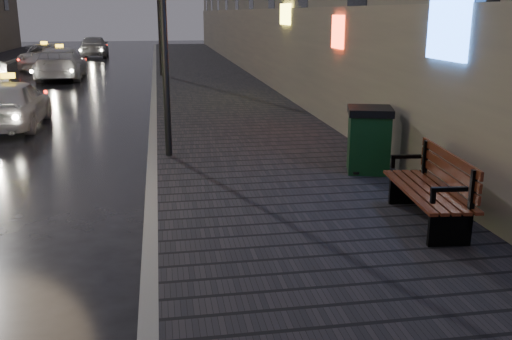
{
  "coord_description": "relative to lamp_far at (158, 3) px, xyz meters",
  "views": [
    {
      "loc": [
        1.71,
        -5.84,
        3.07
      ],
      "look_at": [
        3.04,
        2.04,
        0.85
      ],
      "focal_mm": 40.0,
      "sensor_mm": 36.0,
      "label": 1
    }
  ],
  "objects": [
    {
      "name": "ground",
      "position": [
        -1.85,
        -22.0,
        -3.49
      ],
      "size": [
        120.0,
        120.0,
        0.0
      ],
      "primitive_type": "plane",
      "color": "black",
      "rests_on": "ground"
    },
    {
      "name": "sidewalk",
      "position": [
        2.05,
        -1.0,
        -3.41
      ],
      "size": [
        4.6,
        58.0,
        0.15
      ],
      "primitive_type": "cube",
      "color": "black",
      "rests_on": "ground"
    },
    {
      "name": "curb",
      "position": [
        -0.35,
        -1.0,
        -3.41
      ],
      "size": [
        0.2,
        58.0,
        0.15
      ],
      "primitive_type": "cube",
      "color": "slate",
      "rests_on": "ground"
    },
    {
      "name": "lamp_far",
      "position": [
        0.0,
        0.0,
        0.0
      ],
      "size": [
        0.36,
        0.36,
        5.28
      ],
      "color": "black",
      "rests_on": "sidewalk"
    },
    {
      "name": "bench",
      "position": [
        3.63,
        -20.67,
        -2.82
      ],
      "size": [
        0.89,
        2.08,
        1.04
      ],
      "rotation": [
        0.0,
        0.0,
        -0.1
      ],
      "color": "black",
      "rests_on": "sidewalk"
    },
    {
      "name": "trash_bin",
      "position": [
        3.69,
        -17.9,
        -2.72
      ],
      "size": [
        0.99,
        0.99,
        1.22
      ],
      "rotation": [
        0.0,
        0.0,
        -0.27
      ],
      "color": "black",
      "rests_on": "sidewalk"
    },
    {
      "name": "taxi_near",
      "position": [
        -4.14,
        -11.5,
        -2.81
      ],
      "size": [
        1.59,
        3.96,
        1.35
      ],
      "primitive_type": "imported",
      "rotation": [
        0.0,
        0.0,
        3.14
      ],
      "color": "silver",
      "rests_on": "ground"
    },
    {
      "name": "taxi_mid",
      "position": [
        -4.67,
        0.61,
        -2.75
      ],
      "size": [
        2.25,
        5.16,
        1.48
      ],
      "primitive_type": "imported",
      "rotation": [
        0.0,
        0.0,
        3.18
      ],
      "color": "silver",
      "rests_on": "ground"
    },
    {
      "name": "taxi_far",
      "position": [
        -6.35,
        6.03,
        -2.81
      ],
      "size": [
        2.32,
        4.93,
        1.36
      ],
      "primitive_type": "imported",
      "rotation": [
        0.0,
        0.0,
        -0.01
      ],
      "color": "silver",
      "rests_on": "ground"
    },
    {
      "name": "car_far",
      "position": [
        -4.52,
        14.33,
        -2.72
      ],
      "size": [
        1.94,
        4.54,
        1.53
      ],
      "primitive_type": "imported",
      "rotation": [
        0.0,
        0.0,
        3.17
      ],
      "color": "gray",
      "rests_on": "ground"
    }
  ]
}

